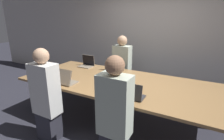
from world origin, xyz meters
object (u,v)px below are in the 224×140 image
object	(u,v)px
laptop_far_midleft	(114,68)
laptop_near_left	(65,80)
person_near_left	(46,97)
laptop_near_midright	(130,94)
person_far_midleft	(122,67)
laptop_far_left	(87,63)
stapler	(108,80)
person_near_midright	(115,115)
bottle_near_midright	(117,84)

from	to	relation	value
laptop_far_midleft	laptop_near_left	bearing A→B (deg)	-111.02
person_near_left	laptop_near_midright	bearing A→B (deg)	-158.72
person_near_left	person_far_midleft	world-z (taller)	person_far_midleft
laptop_far_midleft	laptop_far_left	world-z (taller)	laptop_far_left
laptop_near_left	stapler	xyz separation A→B (m)	(0.57, 0.45, -0.05)
person_near_left	person_far_midleft	xyz separation A→B (m)	(0.31, 1.96, 0.01)
person_near_left	stapler	distance (m)	1.05
person_far_midleft	laptop_near_midright	bearing A→B (deg)	-60.70
person_near_midright	stapler	world-z (taller)	person_near_midright
bottle_near_midright	person_near_left	size ratio (longest dim) A/B	0.16
laptop_near_midright	bottle_near_midright	world-z (taller)	laptop_near_midright
person_near_midright	bottle_near_midright	bearing A→B (deg)	-65.70
person_far_midleft	laptop_near_left	bearing A→B (deg)	-101.78
laptop_near_midright	laptop_far_left	world-z (taller)	laptop_far_left
person_near_left	stapler	world-z (taller)	person_near_left
bottle_near_midright	laptop_far_left	world-z (taller)	laptop_far_left
person_far_midleft	stapler	distance (m)	1.12
person_near_midright	bottle_near_midright	xyz separation A→B (m)	(-0.25, 0.56, 0.16)
bottle_near_midright	laptop_near_left	xyz separation A→B (m)	(-0.88, -0.18, -0.02)
person_near_midright	laptop_far_midleft	size ratio (longest dim) A/B	4.10
bottle_near_midright	person_near_midright	bearing A→B (deg)	-65.70
person_near_midright	laptop_far_midleft	xyz separation A→B (m)	(-0.75, 1.40, 0.13)
person_near_midright	laptop_far_midleft	world-z (taller)	person_near_midright
laptop_far_left	stapler	xyz separation A→B (m)	(0.89, -0.59, -0.05)
bottle_near_midright	person_near_left	bearing A→B (deg)	-145.09
laptop_near_left	laptop_far_left	bearing A→B (deg)	-73.34
laptop_near_left	person_near_midright	bearing A→B (deg)	161.49
person_near_left	stapler	size ratio (longest dim) A/B	9.48
laptop_far_midleft	laptop_near_midright	bearing A→B (deg)	-51.89
laptop_near_midright	person_near_left	xyz separation A→B (m)	(-1.16, -0.45, -0.13)
laptop_near_left	person_near_left	xyz separation A→B (m)	(0.01, -0.43, -0.14)
person_far_midleft	laptop_far_left	distance (m)	0.81
person_near_left	laptop_far_midleft	world-z (taller)	person_near_left
bottle_near_midright	laptop_far_left	distance (m)	1.47
person_near_left	laptop_far_left	xyz separation A→B (m)	(-0.32, 1.47, 0.14)
person_near_midright	laptop_far_left	xyz separation A→B (m)	(-1.45, 1.42, 0.13)
person_near_midright	person_near_left	distance (m)	1.13
person_near_midright	laptop_near_left	bearing A→B (deg)	-18.51
person_near_midright	laptop_near_left	distance (m)	1.21
laptop_far_left	person_near_midright	bearing A→B (deg)	-44.51
bottle_near_midright	person_far_midleft	xyz separation A→B (m)	(-0.56, 1.36, -0.16)
bottle_near_midright	laptop_far_midleft	size ratio (longest dim) A/B	0.64
person_far_midleft	stapler	world-z (taller)	person_far_midleft
laptop_near_midright	laptop_far_left	size ratio (longest dim) A/B	1.18
laptop_near_left	laptop_far_midleft	bearing A→B (deg)	-111.02
laptop_far_midleft	laptop_far_left	xyz separation A→B (m)	(-0.70, 0.03, 0.00)
laptop_near_midright	laptop_far_left	distance (m)	1.80
laptop_far_midleft	stapler	xyz separation A→B (m)	(0.18, -0.56, -0.05)
person_near_midright	laptop_far_left	size ratio (longest dim) A/B	4.71
person_near_midright	person_near_left	bearing A→B (deg)	2.33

